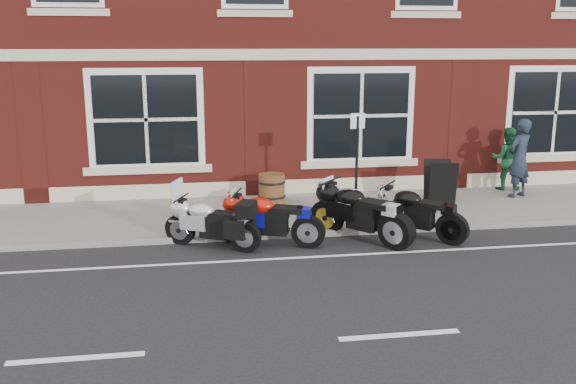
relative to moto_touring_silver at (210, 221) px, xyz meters
The scene contains 13 objects.
ground 2.53m from the moto_touring_silver, 24.57° to the right, with size 80.00×80.00×0.00m, color black.
sidewalk 3.03m from the moto_touring_silver, 41.20° to the left, with size 30.00×3.00×0.12m, color slate.
kerb 2.33m from the moto_touring_silver, ahead, with size 30.00×0.16×0.12m, color slate.
moto_touring_silver is the anchor object (origin of this frame).
moto_sport_red 1.08m from the moto_touring_silver, ahead, with size 1.94×0.88×0.92m.
moto_sport_black 2.82m from the moto_touring_silver, ahead, with size 1.63×1.73×1.00m.
moto_sport_silver 2.81m from the moto_touring_silver, ahead, with size 1.49×1.86×1.01m.
moto_naked_black 3.93m from the moto_touring_silver, ahead, with size 1.51×1.55×0.92m.
pedestrian_left 7.69m from the moto_touring_silver, 18.19° to the left, with size 0.67×0.44×1.84m, color #1A222F.
pedestrian_right 8.04m from the moto_touring_silver, 23.24° to the left, with size 0.75×0.58×1.54m, color #164D2B.
a_board_sign 5.58m from the moto_touring_silver, 20.97° to the left, with size 0.60×0.40×1.00m, color black, non-canonical shape.
barrel_planter 3.01m from the moto_touring_silver, 60.30° to the left, with size 0.61×0.61×0.68m.
parking_sign 3.34m from the moto_touring_silver, 19.94° to the left, with size 0.31×0.07×2.17m.
Camera 1 is at (-2.61, -10.27, 3.65)m, focal length 40.00 mm.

